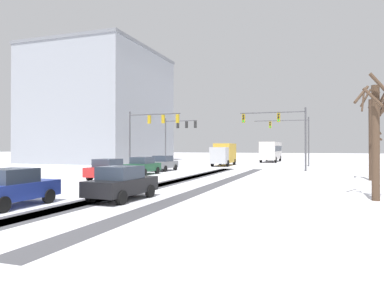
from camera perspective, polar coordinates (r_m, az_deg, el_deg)
wheel_track_left_lane at (r=24.76m, az=3.97°, el=-6.34°), size 1.09×35.38×0.01m
wheel_track_right_lane at (r=26.05m, az=-4.35°, el=-6.04°), size 0.87×35.38×0.01m
wheel_track_center at (r=25.88m, az=-3.46°, el=-6.08°), size 0.99×35.38×0.01m
wheel_track_oncoming at (r=25.76m, az=-2.78°, el=-6.11°), size 1.18×35.38×0.01m
sidewalk_kerb_right at (r=22.28m, az=19.81°, el=-6.81°), size 4.00×35.38×0.12m
traffic_signal_near_left at (r=39.89m, az=-6.71°, el=2.77°), size 6.20×0.47×6.50m
traffic_signal_far_right at (r=49.94m, az=15.57°, el=1.79°), size 7.18×0.42×6.50m
traffic_signal_far_left at (r=49.35m, az=-2.24°, el=2.08°), size 4.67×0.38×6.50m
traffic_signal_near_right at (r=38.01m, az=13.97°, el=2.76°), size 6.66×0.45×6.50m
car_grey_lead at (r=38.50m, az=-4.56°, el=-3.03°), size 1.96×4.16×1.62m
car_dark_green_second at (r=33.52m, az=-7.74°, el=-3.41°), size 1.94×4.15×1.62m
car_red_third at (r=28.56m, az=-13.02°, el=-3.91°), size 1.96×4.17×1.62m
car_black_fourth at (r=17.63m, az=-11.01°, el=-6.04°), size 2.01×4.19×1.62m
car_blue_fifth at (r=17.16m, az=-26.54°, el=-6.15°), size 1.88×4.12×1.62m
bus_oncoming at (r=63.42m, az=12.36°, el=-0.96°), size 2.68×11.00×3.38m
box_truck_delivery at (r=49.33m, az=5.03°, el=-1.53°), size 2.52×7.48×3.02m
bare_tree_sidewalk_near at (r=19.10m, az=27.06°, el=1.45°), size 1.93×1.89×5.96m
bare_tree_sidewalk_mid at (r=30.56m, az=26.48°, el=1.75°), size 1.83×1.79×7.05m
office_building_far_left_block at (r=64.27m, az=-14.11°, el=5.66°), size 18.60×21.21×18.78m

